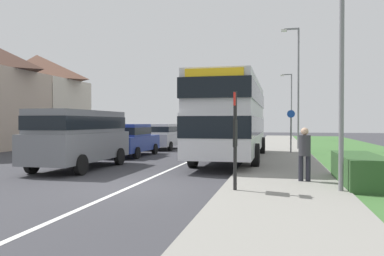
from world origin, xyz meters
The scene contains 14 objects.
ground_plane centered at (0.00, 0.00, 0.00)m, with size 120.00×120.00×0.00m, color #38383D.
lane_marking_centre centered at (0.00, 8.00, 0.00)m, with size 0.14×60.00×0.01m, color silver.
pavement_near_side centered at (4.20, 6.00, 0.06)m, with size 3.20×68.00×0.12m, color gray.
roadside_hedge centered at (6.30, 1.31, 0.45)m, with size 1.10×3.44×0.90m, color #2D5128.
double_decker_bus centered at (1.94, 7.78, 2.14)m, with size 2.80×10.77×3.70m.
parked_van_grey centered at (-3.51, 3.35, 1.35)m, with size 2.11×5.25×2.28m.
parked_car_blue centered at (-3.66, 8.98, 0.94)m, with size 1.89×4.56×1.73m.
parked_car_silver centered at (-3.55, 14.28, 0.94)m, with size 1.98×4.01×1.71m.
pedestrian_at_stop centered at (4.80, 1.27, 0.98)m, with size 0.34×0.34×1.67m.
bus_stop_sign centered at (3.00, -0.61, 1.54)m, with size 0.09×0.52×2.60m.
cycle_route_sign centered at (4.76, 12.15, 1.43)m, with size 0.44×0.08×2.52m.
street_lamp_near centered at (5.47, -0.13, 4.05)m, with size 1.14×0.20×7.00m.
street_lamp_mid centered at (5.21, 15.17, 4.49)m, with size 1.14×0.20×7.88m.
street_lamp_far centered at (5.22, 29.31, 3.88)m, with size 1.14×0.20×6.68m.
Camera 1 is at (4.06, -10.14, 1.82)m, focal length 35.58 mm.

